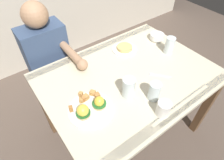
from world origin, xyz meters
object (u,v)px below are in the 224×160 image
at_px(fruit_bowl, 157,37).
at_px(side_plate, 124,49).
at_px(fork, 159,75).
at_px(water_glass_extra, 128,89).
at_px(eggs_benedict_plate, 90,108).
at_px(water_glass_near, 154,92).
at_px(water_glass_far, 169,46).
at_px(coffee_mug, 164,108).
at_px(diner_person, 50,60).
at_px(dining_table, 128,85).

relative_size(fruit_bowl, side_plate, 0.60).
xyz_separation_m(fork, water_glass_extra, (-0.29, -0.01, 0.06)).
bearing_deg(eggs_benedict_plate, side_plate, 32.46).
xyz_separation_m(water_glass_near, water_glass_far, (0.43, 0.26, 0.01)).
xyz_separation_m(coffee_mug, diner_person, (-0.30, 0.96, -0.14)).
height_order(eggs_benedict_plate, coffee_mug, coffee_mug).
height_order(eggs_benedict_plate, side_plate, eggs_benedict_plate).
xyz_separation_m(fork, water_glass_near, (-0.18, -0.12, 0.05)).
height_order(fruit_bowl, water_glass_extra, water_glass_extra).
xyz_separation_m(dining_table, water_glass_near, (-0.02, -0.25, 0.16)).
bearing_deg(water_glass_extra, eggs_benedict_plate, 170.91).
relative_size(fruit_bowl, water_glass_extra, 0.87).
bearing_deg(water_glass_extra, fork, 1.56).
relative_size(eggs_benedict_plate, water_glass_far, 1.99).
height_order(water_glass_far, water_glass_extra, water_glass_extra).
bearing_deg(fruit_bowl, water_glass_extra, -150.85).
bearing_deg(eggs_benedict_plate, fork, -3.46).
distance_m(water_glass_far, diner_person, 0.98).
relative_size(water_glass_near, water_glass_extra, 0.91).
height_order(fruit_bowl, water_glass_near, water_glass_near).
distance_m(fruit_bowl, coffee_mug, 0.78).
bearing_deg(diner_person, coffee_mug, -72.62).
bearing_deg(diner_person, side_plate, -34.39).
bearing_deg(dining_table, coffee_mug, -98.60).
relative_size(dining_table, fork, 9.27).
height_order(water_glass_far, side_plate, water_glass_far).
height_order(fork, side_plate, side_plate).
relative_size(eggs_benedict_plate, diner_person, 0.24).
bearing_deg(fork, eggs_benedict_plate, 176.54).
relative_size(eggs_benedict_plate, fork, 2.09).
bearing_deg(dining_table, fruit_bowl, 22.79).
height_order(water_glass_near, water_glass_extra, water_glass_extra).
bearing_deg(side_plate, eggs_benedict_plate, -147.54).
xyz_separation_m(water_glass_extra, diner_person, (-0.23, 0.74, -0.15)).
bearing_deg(dining_table, side_plate, 57.43).
xyz_separation_m(dining_table, coffee_mug, (-0.05, -0.36, 0.16)).
bearing_deg(water_glass_extra, diner_person, 107.34).
bearing_deg(dining_table, fork, -38.26).
bearing_deg(eggs_benedict_plate, dining_table, 14.05).
xyz_separation_m(coffee_mug, fork, (0.22, 0.23, -0.05)).
xyz_separation_m(fruit_bowl, side_plate, (-0.32, 0.05, -0.02)).
height_order(water_glass_near, side_plate, water_glass_near).
distance_m(coffee_mug, side_plate, 0.65).
distance_m(side_plate, diner_person, 0.63).
height_order(eggs_benedict_plate, diner_person, diner_person).
bearing_deg(coffee_mug, water_glass_far, 38.62).
distance_m(dining_table, water_glass_extra, 0.25).
height_order(fork, diner_person, diner_person).
relative_size(water_glass_near, diner_person, 0.11).
bearing_deg(water_glass_extra, side_plate, 53.45).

